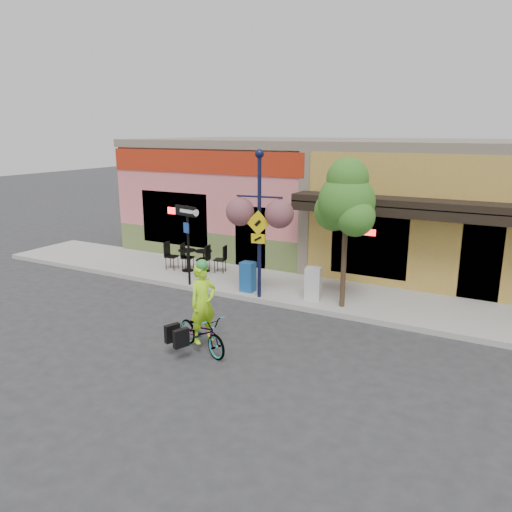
{
  "coord_description": "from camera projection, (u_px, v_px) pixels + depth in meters",
  "views": [
    {
      "loc": [
        5.32,
        -11.46,
        4.84
      ],
      "look_at": [
        -1.19,
        0.5,
        1.4
      ],
      "focal_mm": 35.0,
      "sensor_mm": 36.0,
      "label": 1
    }
  ],
  "objects": [
    {
      "name": "ground",
      "position": [
        286.0,
        316.0,
        13.41
      ],
      "size": [
        90.0,
        90.0,
        0.0
      ],
      "primitive_type": "plane",
      "color": "#2D2D30",
      "rests_on": "ground"
    },
    {
      "name": "sidewalk",
      "position": [
        314.0,
        292.0,
        15.09
      ],
      "size": [
        24.0,
        3.0,
        0.15
      ],
      "primitive_type": "cube",
      "color": "#9E9B93",
      "rests_on": "ground"
    },
    {
      "name": "curb",
      "position": [
        294.0,
        307.0,
        13.86
      ],
      "size": [
        24.0,
        0.12,
        0.15
      ],
      "primitive_type": "cube",
      "color": "#A8A59E",
      "rests_on": "ground"
    },
    {
      "name": "building",
      "position": [
        370.0,
        199.0,
        19.24
      ],
      "size": [
        18.2,
        8.2,
        4.5
      ],
      "primitive_type": null,
      "color": "#D76A6E",
      "rests_on": "ground"
    },
    {
      "name": "bicycle",
      "position": [
        202.0,
        332.0,
        11.16
      ],
      "size": [
        1.8,
        1.17,
        0.9
      ],
      "primitive_type": "imported",
      "rotation": [
        0.0,
        0.0,
        1.2
      ],
      "color": "maroon",
      "rests_on": "ground"
    },
    {
      "name": "cyclist_rider",
      "position": [
        203.0,
        314.0,
        11.03
      ],
      "size": [
        0.63,
        0.76,
        1.78
      ],
      "primitive_type": "imported",
      "rotation": [
        0.0,
        0.0,
        1.2
      ],
      "color": "#B2FF1A",
      "rests_on": "ground"
    },
    {
      "name": "lamp_post",
      "position": [
        259.0,
        225.0,
        13.95
      ],
      "size": [
        1.41,
        0.73,
        4.21
      ],
      "primitive_type": null,
      "rotation": [
        0.0,
        0.0,
        0.15
      ],
      "color": "#13173B",
      "rests_on": "sidewalk"
    },
    {
      "name": "one_way_sign",
      "position": [
        188.0,
        246.0,
        15.31
      ],
      "size": [
        0.97,
        0.43,
        2.49
      ],
      "primitive_type": null,
      "rotation": [
        0.0,
        0.0,
        -0.24
      ],
      "color": "black",
      "rests_on": "sidewalk"
    },
    {
      "name": "cafe_set_left",
      "position": [
        187.0,
        257.0,
        17.01
      ],
      "size": [
        1.7,
        1.01,
        0.97
      ],
      "primitive_type": null,
      "rotation": [
        0.0,
        0.0,
        0.13
      ],
      "color": "black",
      "rests_on": "sidewalk"
    },
    {
      "name": "cafe_set_right",
      "position": [
        204.0,
        258.0,
        16.99
      ],
      "size": [
        1.7,
        1.13,
        0.94
      ],
      "primitive_type": null,
      "rotation": [
        0.0,
        0.0,
        0.24
      ],
      "color": "black",
      "rests_on": "sidewalk"
    },
    {
      "name": "newspaper_box_blue",
      "position": [
        248.0,
        277.0,
        14.87
      ],
      "size": [
        0.41,
        0.36,
        0.9
      ],
      "primitive_type": null,
      "rotation": [
        0.0,
        0.0,
        0.01
      ],
      "color": "#195197",
      "rests_on": "sidewalk"
    },
    {
      "name": "newspaper_box_grey",
      "position": [
        313.0,
        283.0,
        14.17
      ],
      "size": [
        0.5,
        0.47,
        0.93
      ],
      "primitive_type": null,
      "rotation": [
        0.0,
        0.0,
        0.2
      ],
      "color": "silver",
      "rests_on": "sidewalk"
    },
    {
      "name": "street_tree",
      "position": [
        345.0,
        233.0,
        13.19
      ],
      "size": [
        1.98,
        1.98,
        4.08
      ],
      "primitive_type": null,
      "rotation": [
        0.0,
        0.0,
        -0.29
      ],
      "color": "#3D7A26",
      "rests_on": "sidewalk"
    }
  ]
}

